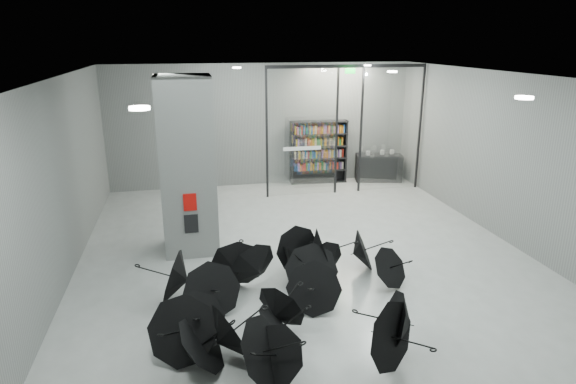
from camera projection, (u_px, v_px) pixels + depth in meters
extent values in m
plane|color=gray|center=(317.00, 276.00, 10.15)|extent=(14.00, 14.00, 0.00)
cube|color=gray|center=(321.00, 80.00, 8.95)|extent=(10.00, 14.00, 0.02)
cube|color=#5A5C5A|center=(262.00, 125.00, 16.08)|extent=(10.00, 0.02, 4.00)
cube|color=#5A5C5A|center=(45.00, 201.00, 8.55)|extent=(0.02, 14.00, 4.00)
cube|color=#5A5C5A|center=(541.00, 171.00, 10.55)|extent=(0.02, 14.00, 4.00)
cube|color=slate|center=(188.00, 166.00, 10.92)|extent=(1.20, 1.20, 4.00)
cube|color=#A50A07|center=(190.00, 202.00, 10.53)|extent=(0.28, 0.04, 0.38)
cube|color=black|center=(191.00, 224.00, 10.68)|extent=(0.30, 0.03, 0.42)
cube|color=#0CE533|center=(350.00, 71.00, 14.43)|extent=(0.30, 0.06, 0.15)
cube|color=silver|center=(302.00, 132.00, 14.88)|extent=(2.20, 0.02, 3.95)
cube|color=silver|center=(391.00, 129.00, 15.46)|extent=(2.00, 0.02, 3.95)
cube|color=black|center=(267.00, 134.00, 14.66)|extent=(0.06, 0.06, 4.00)
cube|color=black|center=(337.00, 131.00, 15.10)|extent=(0.06, 0.06, 4.00)
cube|color=black|center=(361.00, 130.00, 15.26)|extent=(0.06, 0.06, 4.00)
cube|color=black|center=(420.00, 128.00, 15.66)|extent=(0.06, 0.06, 4.00)
cube|color=black|center=(348.00, 66.00, 14.57)|extent=(5.00, 0.08, 0.10)
cube|color=black|center=(379.00, 168.00, 16.86)|extent=(1.65, 0.96, 0.93)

